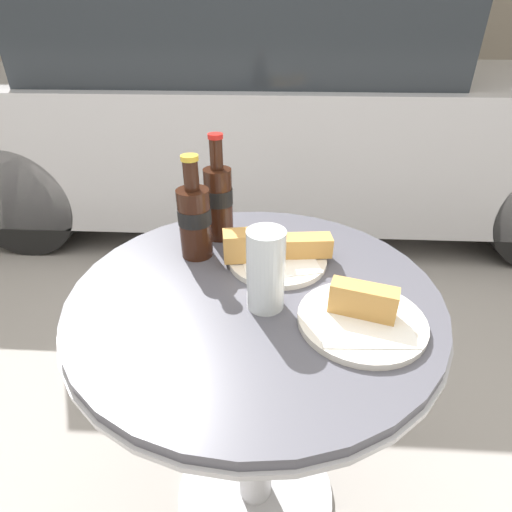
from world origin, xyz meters
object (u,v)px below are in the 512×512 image
at_px(cola_bottle_right, 195,219).
at_px(lunch_plate_far, 275,252).
at_px(cola_bottle_left, 219,199).
at_px(bistro_table, 255,362).
at_px(lunch_plate_near, 362,315).
at_px(parked_car, 272,106).
at_px(drinking_glass, 266,273).

relative_size(cola_bottle_right, lunch_plate_far, 0.96).
bearing_deg(lunch_plate_far, cola_bottle_left, 140.04).
relative_size(bistro_table, cola_bottle_left, 2.97).
distance_m(cola_bottle_left, lunch_plate_near, 0.41).
distance_m(cola_bottle_left, lunch_plate_far, 0.18).
bearing_deg(cola_bottle_left, parked_car, 87.49).
relative_size(lunch_plate_near, parked_car, 0.05).
bearing_deg(cola_bottle_left, lunch_plate_near, -46.63).
bearing_deg(cola_bottle_right, bistro_table, -41.98).
xyz_separation_m(bistro_table, parked_car, (-0.01, 2.16, 0.14)).
bearing_deg(parked_car, lunch_plate_far, -88.78).
bearing_deg(bistro_table, parked_car, 90.21).
bearing_deg(drinking_glass, lunch_plate_near, -12.95).
distance_m(cola_bottle_right, parked_car, 2.05).
bearing_deg(drinking_glass, cola_bottle_left, 114.09).
bearing_deg(lunch_plate_near, lunch_plate_far, 128.63).
height_order(bistro_table, lunch_plate_far, lunch_plate_far).
distance_m(cola_bottle_right, lunch_plate_near, 0.39).
xyz_separation_m(lunch_plate_far, parked_car, (-0.04, 2.07, -0.08)).
height_order(bistro_table, cola_bottle_right, cola_bottle_right).
xyz_separation_m(cola_bottle_left, lunch_plate_near, (0.28, -0.29, -0.08)).
distance_m(bistro_table, drinking_glass, 0.27).
bearing_deg(cola_bottle_left, lunch_plate_far, -39.96).
distance_m(bistro_table, cola_bottle_right, 0.33).
xyz_separation_m(drinking_glass, parked_car, (-0.03, 2.21, -0.12)).
relative_size(drinking_glass, lunch_plate_far, 0.65).
bearing_deg(lunch_plate_near, drinking_glass, 167.05).
height_order(cola_bottle_right, parked_car, parked_car).
distance_m(lunch_plate_near, parked_car, 2.26).
distance_m(drinking_glass, lunch_plate_far, 0.16).
height_order(lunch_plate_near, parked_car, parked_car).
bearing_deg(bistro_table, drinking_glass, -67.89).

